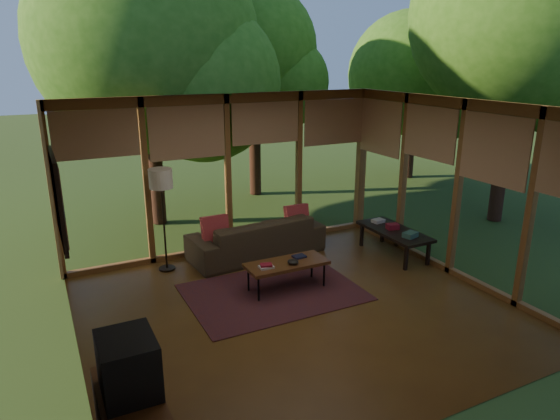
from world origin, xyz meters
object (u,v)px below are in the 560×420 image
sofa (257,237)px  television (128,365)px  side_console (394,232)px  floor_lamp (161,184)px  coffee_table (287,264)px

sofa → television: television is taller
sofa → side_console: (2.10, -1.03, 0.08)m
floor_lamp → side_console: size_ratio=1.18×
sofa → television: (-2.75, -3.60, 0.52)m
television → side_console: size_ratio=0.39×
floor_lamp → coffee_table: (1.40, -1.49, -1.01)m
coffee_table → side_console: 2.27m
side_console → sofa: bearing=153.8°
floor_lamp → coffee_table: size_ratio=1.38×
floor_lamp → side_console: floor_lamp is taller
sofa → television: bearing=47.9°
television → floor_lamp: 3.93m
television → floor_lamp: (1.21, 3.70, 0.56)m
floor_lamp → side_console: 3.94m
floor_lamp → coffee_table: floor_lamp is taller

